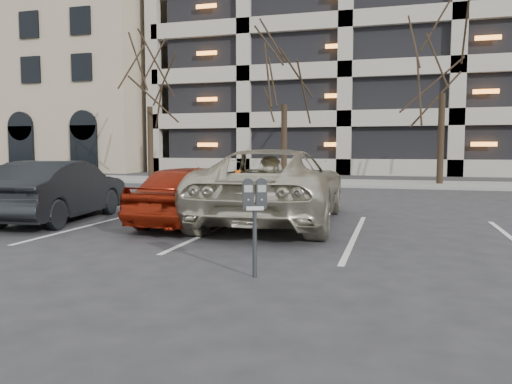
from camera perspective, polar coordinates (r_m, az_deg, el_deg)
The scene contains 11 objects.
ground at distance 7.71m, azimuth -0.59°, elevation -7.38°, with size 140.00×140.00×0.00m, color #28282B.
sidewalk at distance 23.38m, azimuth 10.41°, elevation 1.01°, with size 80.00×4.00×0.12m, color gray.
stall_lines at distance 10.29m, azimuth -4.52°, elevation -4.23°, with size 16.90×5.20×0.00m.
office_building at distance 48.17m, azimuth -23.74°, elevation 11.54°, with size 26.00×16.20×15.00m.
tree_a at distance 26.57m, azimuth -12.14°, elevation 14.45°, with size 3.69×3.69×8.39m.
tree_b at distance 24.18m, azimuth 3.28°, elevation 15.30°, with size 3.64×3.64×8.28m.
tree_c at distance 23.81m, azimuth 20.71°, elevation 16.40°, with size 3.95×3.95×8.97m.
parking_meter at distance 6.34m, azimuth -0.15°, elevation -1.30°, with size 0.34×0.23×1.25m.
suv_silver at distance 11.15m, azimuth 2.16°, elevation 0.71°, with size 3.04×6.04×1.64m.
car_red at distance 10.93m, azimuth -6.94°, elevation -0.20°, with size 1.58×3.93×1.34m, color maroon.
car_dark at distance 12.25m, azimuth -21.54°, elevation 0.13°, with size 1.46×4.18×1.38m, color black.
Camera 1 is at (2.10, -7.23, 1.65)m, focal length 35.00 mm.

